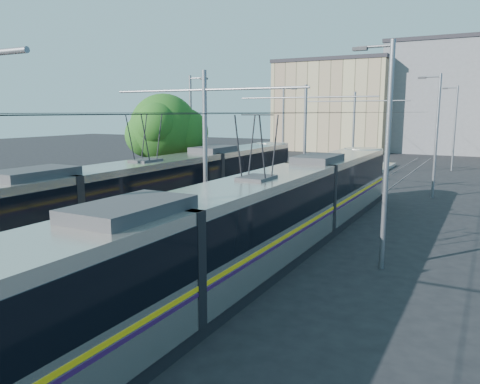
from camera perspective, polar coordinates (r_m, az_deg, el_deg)
The scene contains 13 objects.
ground at distance 14.90m, azimuth -21.26°, elevation -13.03°, with size 160.00×160.00×0.00m, color black.
platform at distance 28.41m, azimuth 5.62°, elevation -1.35°, with size 4.00×50.00×0.30m, color gray.
tactile_strip_left at distance 28.95m, azimuth 2.98°, elevation -0.79°, with size 0.70×50.00×0.01m, color gray.
tactile_strip_right at distance 27.86m, azimuth 8.38°, elevation -1.30°, with size 0.70×50.00×0.01m, color gray.
rails at distance 28.43m, azimuth 5.62°, elevation -1.61°, with size 8.71×70.00×0.03m.
tram_left at distance 22.68m, azimuth -11.30°, elevation -0.32°, with size 2.43×30.83×5.50m.
tram_right at distance 16.47m, azimuth 2.01°, elevation -3.40°, with size 2.43×32.31×5.50m.
catenary at distance 25.29m, azimuth 3.28°, elevation 7.30°, with size 9.20×70.00×7.00m.
street_lamps at distance 31.64m, azimuth 8.57°, elevation 7.09°, with size 15.18×38.22×8.00m.
shelter at distance 27.33m, azimuth 7.08°, elevation 0.91°, with size 0.69×1.03×2.16m.
tree at distance 29.53m, azimuth -8.61°, elevation 7.59°, with size 4.62×4.27×6.71m.
building_left at distance 71.80m, azimuth 11.70°, elevation 10.28°, with size 16.32×12.24×12.93m.
building_centre at distance 72.93m, azimuth 25.01°, elevation 10.42°, with size 18.36×14.28×15.11m.
Camera 1 is at (10.68, -8.75, 5.61)m, focal length 35.00 mm.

